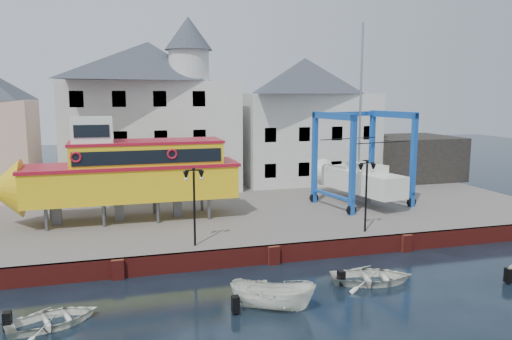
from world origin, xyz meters
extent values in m
plane|color=black|center=(0.00, 0.00, 0.00)|extent=(140.00, 140.00, 0.00)
cube|color=#6B635B|center=(0.00, 11.00, 0.50)|extent=(44.00, 22.00, 1.00)
cube|color=maroon|center=(0.00, 0.12, 0.50)|extent=(44.00, 0.25, 1.00)
cube|color=maroon|center=(-8.00, -0.05, 0.50)|extent=(0.60, 0.36, 1.00)
cube|color=maroon|center=(0.00, -0.05, 0.50)|extent=(0.60, 0.36, 1.00)
cube|color=maroon|center=(8.00, -0.05, 0.50)|extent=(0.60, 0.36, 1.00)
cube|color=silver|center=(-5.00, 18.50, 5.50)|extent=(14.00, 8.00, 9.00)
pyramid|color=#353C43|center=(-5.00, 18.50, 11.60)|extent=(14.00, 8.00, 3.20)
cube|color=black|center=(-10.50, 14.54, 2.60)|extent=(1.00, 0.08, 1.20)
cube|color=black|center=(-7.50, 14.54, 2.60)|extent=(1.00, 0.08, 1.20)
cube|color=black|center=(-4.50, 14.54, 2.60)|extent=(1.00, 0.08, 1.20)
cube|color=black|center=(-1.50, 14.54, 2.60)|extent=(1.00, 0.08, 1.20)
cube|color=black|center=(-10.50, 14.54, 5.60)|extent=(1.00, 0.08, 1.20)
cube|color=black|center=(-7.50, 14.54, 5.60)|extent=(1.00, 0.08, 1.20)
cube|color=black|center=(-4.50, 14.54, 5.60)|extent=(1.00, 0.08, 1.20)
cube|color=black|center=(-1.50, 14.54, 5.60)|extent=(1.00, 0.08, 1.20)
cube|color=black|center=(-10.50, 14.54, 8.60)|extent=(1.00, 0.08, 1.20)
cube|color=black|center=(-7.50, 14.54, 8.60)|extent=(1.00, 0.08, 1.20)
cube|color=black|center=(-4.50, 14.54, 8.60)|extent=(1.00, 0.08, 1.20)
cube|color=black|center=(-1.50, 14.54, 8.60)|extent=(1.00, 0.08, 1.20)
cylinder|color=silver|center=(-2.00, 16.10, 11.20)|extent=(3.20, 3.20, 2.40)
cone|color=#353C43|center=(-2.00, 16.10, 13.70)|extent=(3.80, 3.80, 2.60)
cube|color=silver|center=(9.00, 19.00, 5.00)|extent=(12.00, 8.00, 8.00)
pyramid|color=#353C43|center=(9.00, 19.00, 10.60)|extent=(12.00, 8.00, 3.20)
cube|color=black|center=(4.50, 15.04, 2.60)|extent=(1.00, 0.08, 1.20)
cube|color=black|center=(7.50, 15.04, 2.60)|extent=(1.00, 0.08, 1.20)
cube|color=black|center=(10.50, 15.04, 2.60)|extent=(1.00, 0.08, 1.20)
cube|color=black|center=(13.50, 15.04, 2.60)|extent=(1.00, 0.08, 1.20)
cube|color=black|center=(4.50, 15.04, 5.60)|extent=(1.00, 0.08, 1.20)
cube|color=black|center=(7.50, 15.04, 5.60)|extent=(1.00, 0.08, 1.20)
cube|color=black|center=(10.50, 15.04, 5.60)|extent=(1.00, 0.08, 1.20)
cube|color=black|center=(13.50, 15.04, 5.60)|extent=(1.00, 0.08, 1.20)
cube|color=black|center=(19.00, 17.00, 3.00)|extent=(8.00, 7.00, 4.00)
cylinder|color=black|center=(-4.00, 1.20, 3.00)|extent=(0.12, 0.12, 4.00)
cube|color=black|center=(-4.00, 1.20, 5.05)|extent=(0.90, 0.06, 0.06)
sphere|color=black|center=(-4.00, 1.20, 5.12)|extent=(0.16, 0.16, 0.16)
cone|color=black|center=(-4.40, 1.20, 4.78)|extent=(0.32, 0.32, 0.45)
sphere|color=white|center=(-4.40, 1.20, 4.60)|extent=(0.18, 0.18, 0.18)
cone|color=black|center=(-3.60, 1.20, 4.78)|extent=(0.32, 0.32, 0.45)
sphere|color=white|center=(-3.60, 1.20, 4.60)|extent=(0.18, 0.18, 0.18)
cylinder|color=black|center=(6.00, 1.20, 3.00)|extent=(0.12, 0.12, 4.00)
cube|color=black|center=(6.00, 1.20, 5.05)|extent=(0.90, 0.06, 0.06)
sphere|color=black|center=(6.00, 1.20, 5.12)|extent=(0.16, 0.16, 0.16)
cone|color=black|center=(5.60, 1.20, 4.78)|extent=(0.32, 0.32, 0.45)
sphere|color=white|center=(5.60, 1.20, 4.60)|extent=(0.18, 0.18, 0.18)
cone|color=black|center=(6.40, 1.20, 4.78)|extent=(0.32, 0.32, 0.45)
sphere|color=white|center=(6.40, 1.20, 4.60)|extent=(0.18, 0.18, 0.18)
cylinder|color=#59595E|center=(-11.97, 6.41, 1.69)|extent=(0.20, 0.20, 1.39)
cylinder|color=#59595E|center=(-12.00, 9.00, 1.69)|extent=(0.20, 0.20, 1.39)
cylinder|color=#59595E|center=(-8.73, 6.45, 1.69)|extent=(0.20, 0.20, 1.39)
cylinder|color=#59595E|center=(-8.76, 9.04, 1.69)|extent=(0.20, 0.20, 1.39)
cylinder|color=#59595E|center=(-5.49, 6.49, 1.69)|extent=(0.20, 0.20, 1.39)
cylinder|color=#59595E|center=(-5.52, 9.08, 1.69)|extent=(0.20, 0.20, 1.39)
cylinder|color=#59595E|center=(-2.26, 6.52, 1.69)|extent=(0.20, 0.20, 1.39)
cylinder|color=#59595E|center=(-2.29, 9.11, 1.69)|extent=(0.20, 0.20, 1.39)
cube|color=#59595E|center=(-11.52, 7.71, 1.69)|extent=(0.56, 0.47, 1.39)
cube|color=#59595E|center=(-7.82, 7.75, 1.69)|extent=(0.56, 0.47, 1.39)
cube|color=#59595E|center=(-4.12, 7.80, 1.69)|extent=(0.56, 0.47, 1.39)
cube|color=yellow|center=(-6.90, 7.77, 3.40)|extent=(12.99, 3.66, 2.03)
cone|color=yellow|center=(-14.39, 7.68, 3.40)|extent=(2.07, 3.54, 3.51)
cube|color=#A41125|center=(-6.90, 7.77, 4.51)|extent=(13.26, 3.81, 0.20)
cube|color=yellow|center=(-5.97, 7.78, 5.16)|extent=(9.28, 3.25, 1.48)
cube|color=black|center=(-5.95, 6.17, 5.21)|extent=(8.88, 0.16, 0.83)
cube|color=black|center=(-5.99, 9.38, 5.21)|extent=(8.88, 0.16, 0.83)
cube|color=#A41125|center=(-5.97, 7.78, 5.98)|extent=(9.47, 3.35, 0.17)
cube|color=white|center=(-9.21, 7.74, 6.74)|extent=(2.43, 2.43, 1.68)
cube|color=black|center=(-9.19, 6.51, 6.81)|extent=(2.02, 0.08, 0.74)
torus|color=#A41125|center=(-10.11, 6.08, 5.35)|extent=(0.65, 0.14, 0.65)
torus|color=#A41125|center=(-4.57, 6.14, 5.35)|extent=(0.65, 0.14, 0.65)
cube|color=#134FA8|center=(7.06, 5.10, 4.32)|extent=(0.39, 0.39, 6.65)
cylinder|color=black|center=(7.06, 5.10, 1.33)|extent=(0.70, 0.37, 0.66)
cube|color=#134FA8|center=(6.15, 9.43, 4.32)|extent=(0.39, 0.39, 6.65)
cylinder|color=black|center=(6.15, 9.43, 1.33)|extent=(0.70, 0.37, 0.66)
cube|color=#134FA8|center=(12.31, 6.20, 4.32)|extent=(0.39, 0.39, 6.65)
cylinder|color=black|center=(12.31, 6.20, 1.33)|extent=(0.70, 0.37, 0.66)
cube|color=#134FA8|center=(11.40, 10.52, 4.32)|extent=(0.39, 0.39, 6.65)
cylinder|color=black|center=(11.40, 10.52, 1.33)|extent=(0.70, 0.37, 0.66)
cube|color=#134FA8|center=(6.60, 7.27, 7.48)|extent=(1.30, 4.72, 0.47)
cube|color=#134FA8|center=(6.60, 7.27, 1.95)|extent=(1.20, 4.70, 0.20)
cube|color=#134FA8|center=(11.86, 8.36, 7.48)|extent=(1.30, 4.72, 0.47)
cube|color=#134FA8|center=(11.86, 8.36, 1.95)|extent=(1.20, 4.70, 0.20)
cube|color=#134FA8|center=(8.78, 9.98, 7.48)|extent=(5.65, 1.49, 0.33)
cube|color=white|center=(9.23, 7.81, 2.71)|extent=(3.59, 7.42, 1.52)
cone|color=white|center=(8.37, 11.95, 2.71)|extent=(2.45, 1.93, 2.18)
cube|color=#59595E|center=(9.23, 7.81, 1.62)|extent=(0.57, 1.72, 0.66)
cube|color=white|center=(9.33, 7.35, 3.75)|extent=(2.07, 3.10, 0.57)
cylinder|color=#99999E|center=(9.13, 8.28, 8.69)|extent=(0.19, 0.19, 10.45)
cube|color=black|center=(9.58, 6.14, 5.68)|extent=(5.01, 1.16, 0.05)
cube|color=black|center=(8.88, 9.49, 5.68)|extent=(5.01, 1.16, 0.05)
imported|color=white|center=(-1.75, -5.37, 0.00)|extent=(3.89, 2.97, 1.42)
imported|color=white|center=(3.74, -3.80, 0.00)|extent=(4.48, 3.65, 0.82)
imported|color=white|center=(-10.50, -4.45, 0.00)|extent=(4.09, 3.45, 0.72)
camera|label=1|loc=(-7.80, -24.32, 9.00)|focal=35.00mm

